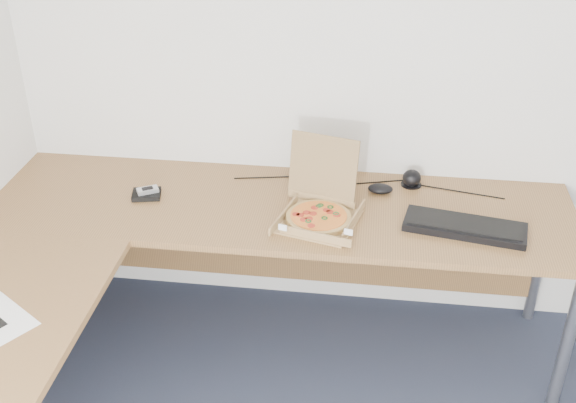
# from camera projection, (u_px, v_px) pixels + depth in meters

# --- Properties ---
(room_shell) EXTENTS (3.50, 3.50, 2.50)m
(room_shell) POSITION_uv_depth(u_px,v_px,m) (420.00, 341.00, 1.50)
(room_shell) COLOR silver
(room_shell) RESTS_ON ground
(desk) EXTENTS (2.50, 2.20, 0.73)m
(desk) POSITION_uv_depth(u_px,v_px,m) (181.00, 262.00, 2.71)
(desk) COLOR olive
(desk) RESTS_ON ground
(pizza_box) EXTENTS (0.30, 0.35, 0.30)m
(pizza_box) POSITION_uv_depth(u_px,v_px,m) (319.00, 212.00, 2.90)
(pizza_box) COLOR #A78250
(pizza_box) RESTS_ON desk
(drinking_glass) EXTENTS (0.07, 0.07, 0.12)m
(drinking_glass) POSITION_uv_depth(u_px,v_px,m) (345.00, 186.00, 3.04)
(drinking_glass) COLOR white
(drinking_glass) RESTS_ON desk
(keyboard) EXTENTS (0.51, 0.26, 0.03)m
(keyboard) POSITION_uv_depth(u_px,v_px,m) (465.00, 227.00, 2.84)
(keyboard) COLOR black
(keyboard) RESTS_ON desk
(mouse) EXTENTS (0.12, 0.10, 0.04)m
(mouse) POSITION_uv_depth(u_px,v_px,m) (380.00, 189.00, 3.10)
(mouse) COLOR black
(mouse) RESTS_ON desk
(wallet) EXTENTS (0.14, 0.12, 0.02)m
(wallet) POSITION_uv_depth(u_px,v_px,m) (147.00, 194.00, 3.08)
(wallet) COLOR black
(wallet) RESTS_ON desk
(phone) EXTENTS (0.10, 0.09, 0.02)m
(phone) POSITION_uv_depth(u_px,v_px,m) (148.00, 190.00, 3.07)
(phone) COLOR #B2B5BA
(phone) RESTS_ON wallet
(dome_speaker) EXTENTS (0.09, 0.09, 0.08)m
(dome_speaker) POSITION_uv_depth(u_px,v_px,m) (412.00, 177.00, 3.15)
(dome_speaker) COLOR black
(dome_speaker) RESTS_ON desk
(cable_bundle) EXTENTS (0.58, 0.12, 0.01)m
(cable_bundle) POSITION_uv_depth(u_px,v_px,m) (361.00, 183.00, 3.18)
(cable_bundle) COLOR black
(cable_bundle) RESTS_ON desk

